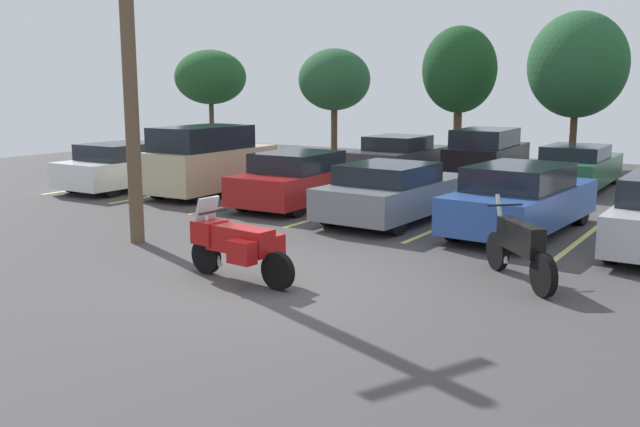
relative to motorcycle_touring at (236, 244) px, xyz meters
The scene contains 17 objects.
ground 0.87m from the motorcycle_touring, ahead, with size 44.00×44.00×0.10m, color #423F3F.
motorcycle_touring is the anchor object (origin of this frame).
motorcycle_second 4.55m from the motorcycle_touring, 32.06° to the left, with size 1.65×1.70×1.31m.
parking_stripes 6.46m from the motorcycle_touring, 93.76° to the left, with size 20.64×5.00×0.01m.
car_white 11.25m from the motorcycle_touring, 146.92° to the left, with size 2.00×4.54×1.42m.
car_champagne 9.28m from the motorcycle_touring, 134.73° to the left, with size 1.92×4.28×2.01m.
car_red 7.24m from the motorcycle_touring, 116.57° to the left, with size 2.01×4.40×1.44m.
car_grey 6.02m from the motorcycle_touring, 92.16° to the left, with size 2.07×4.57×1.37m.
car_blue 6.78m from the motorcycle_touring, 66.46° to the left, with size 2.10×4.88×1.49m.
car_far_charcoal 13.84m from the motorcycle_touring, 105.58° to the left, with size 1.94×4.72×1.45m.
car_far_black 13.78m from the motorcycle_touring, 93.24° to the left, with size 2.01×4.32×1.76m.
car_far_green 13.83m from the motorcycle_touring, 81.06° to the left, with size 1.86×4.89×1.37m.
utility_pole 4.87m from the motorcycle_touring, 163.03° to the left, with size 0.84×1.70×7.39m.
tree_center_right 25.72m from the motorcycle_touring, 132.75° to the left, with size 3.65×3.65×4.96m.
tree_rear 22.77m from the motorcycle_touring, 118.01° to the left, with size 3.42×3.42×4.88m.
tree_far_right 19.97m from the motorcycle_touring, 88.43° to the left, with size 3.75×3.75×5.94m.
tree_center_left 20.77m from the motorcycle_touring, 102.35° to the left, with size 3.16×3.16×5.65m.
Camera 1 is at (6.56, -8.48, 3.11)m, focal length 38.93 mm.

